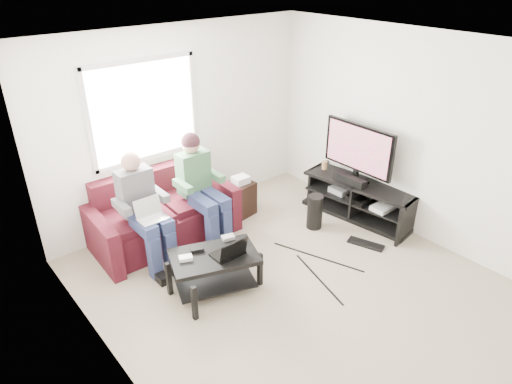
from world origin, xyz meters
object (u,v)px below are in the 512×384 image
Objects in this scene: tv at (358,150)px; end_table at (241,197)px; tv_stand at (358,201)px; coffee_table at (215,264)px; sofa at (163,216)px; subwoofer at (315,212)px.

end_table is at bearing 140.00° from tv.
tv_stand is 0.76m from tv.
tv_stand reaches higher than coffee_table.
tv is 1.75m from end_table.
tv_stand is (2.48, 0.01, -0.10)m from coffee_table.
sofa is 2.71m from tv_stand.
coffee_table is 1.70m from end_table.
sofa is 1.76× the size of coffee_table.
coffee_table is at bearing -137.92° from end_table.
tv is 2.30× the size of subwoofer.
sofa is 3.93× the size of subwoofer.
tv_stand is at bearing -88.53° from tv.
coffee_table is 1.81m from subwoofer.
tv is (2.38, -1.19, 0.67)m from sofa.
subwoofer is at bearing -60.21° from end_table.
tv_stand is 3.49× the size of subwoofer.
end_table reaches higher than subwoofer.
sofa reaches higher than coffee_table.
tv_stand is 2.83× the size of end_table.
tv_stand is at bearing -15.45° from subwoofer.
subwoofer is at bearing 6.51° from coffee_table.
subwoofer is 1.08m from end_table.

